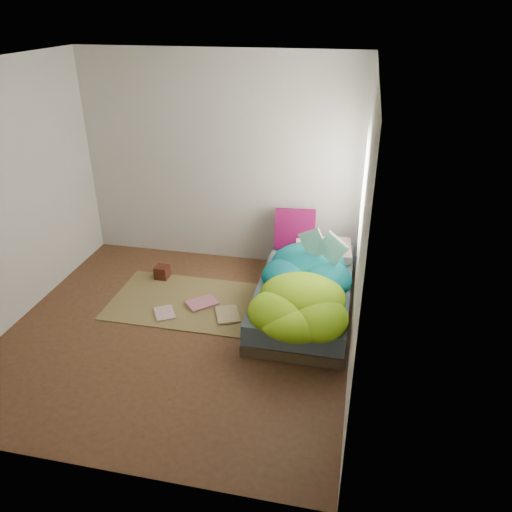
{
  "coord_description": "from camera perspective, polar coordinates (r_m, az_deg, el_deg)",
  "views": [
    {
      "loc": [
        1.67,
        -3.99,
        3.06
      ],
      "look_at": [
        0.66,
        0.75,
        0.57
      ],
      "focal_mm": 35.0,
      "sensor_mm": 36.0,
      "label": 1
    }
  ],
  "objects": [
    {
      "name": "bed",
      "position": [
        5.55,
        5.58,
        -4.38
      ],
      "size": [
        1.0,
        2.0,
        0.34
      ],
      "color": "#3B3220",
      "rests_on": "ground"
    },
    {
      "name": "floor_book_b",
      "position": [
        5.76,
        -6.7,
        -4.79
      ],
      "size": [
        0.41,
        0.4,
        0.03
      ],
      "primitive_type": "imported",
      "rotation": [
        0.0,
        0.0,
        -0.82
      ],
      "color": "pink",
      "rests_on": "rug"
    },
    {
      "name": "floor_book_c",
      "position": [
        5.44,
        -4.57,
        -6.83
      ],
      "size": [
        0.35,
        0.4,
        0.03
      ],
      "primitive_type": "imported",
      "rotation": [
        0.0,
        0.0,
        0.39
      ],
      "color": "tan",
      "rests_on": "rug"
    },
    {
      "name": "wooden_box",
      "position": [
        6.23,
        -10.69,
        -1.81
      ],
      "size": [
        0.16,
        0.16,
        0.16
      ],
      "primitive_type": "cube",
      "rotation": [
        0.0,
        0.0,
        -0.02
      ],
      "color": "#3C100D",
      "rests_on": "rug"
    },
    {
      "name": "duvet",
      "position": [
        5.18,
        5.45,
        -2.41
      ],
      "size": [
        0.96,
        1.84,
        0.34
      ],
      "primitive_type": null,
      "color": "#07556C",
      "rests_on": "bed"
    },
    {
      "name": "room_walls",
      "position": [
        4.56,
        -10.11,
        8.43
      ],
      "size": [
        3.54,
        3.54,
        2.62
      ],
      "color": "beige",
      "rests_on": "ground"
    },
    {
      "name": "open_book",
      "position": [
        5.33,
        7.65,
        2.07
      ],
      "size": [
        0.47,
        0.27,
        0.28
      ],
      "primitive_type": null,
      "rotation": [
        0.0,
        0.0,
        -0.39
      ],
      "color": "green",
      "rests_on": "duvet"
    },
    {
      "name": "ground",
      "position": [
        5.3,
        -8.84,
        -8.46
      ],
      "size": [
        3.5,
        3.5,
        0.0
      ],
      "primitive_type": "cube",
      "color": "#47321B",
      "rests_on": "ground"
    },
    {
      "name": "floor_book_a",
      "position": [
        5.55,
        -11.44,
        -6.61
      ],
      "size": [
        0.32,
        0.34,
        0.02
      ],
      "primitive_type": "imported",
      "rotation": [
        0.0,
        0.0,
        0.54
      ],
      "color": "white",
      "rests_on": "rug"
    },
    {
      "name": "rug",
      "position": [
        5.77,
        -8.39,
        -5.11
      ],
      "size": [
        1.6,
        1.1,
        0.01
      ],
      "primitive_type": "cube",
      "color": "brown",
      "rests_on": "ground"
    },
    {
      "name": "pillow_floral",
      "position": [
        5.97,
        7.68,
        0.58
      ],
      "size": [
        0.68,
        0.47,
        0.14
      ],
      "primitive_type": "cube",
      "rotation": [
        0.0,
        0.0,
        0.11
      ],
      "color": "white",
      "rests_on": "bed"
    },
    {
      "name": "pillow_magenta",
      "position": [
        6.09,
        4.47,
        3.11
      ],
      "size": [
        0.5,
        0.2,
        0.49
      ],
      "primitive_type": "cube",
      "rotation": [
        0.0,
        0.0,
        0.11
      ],
      "color": "#54052F",
      "rests_on": "bed"
    }
  ]
}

